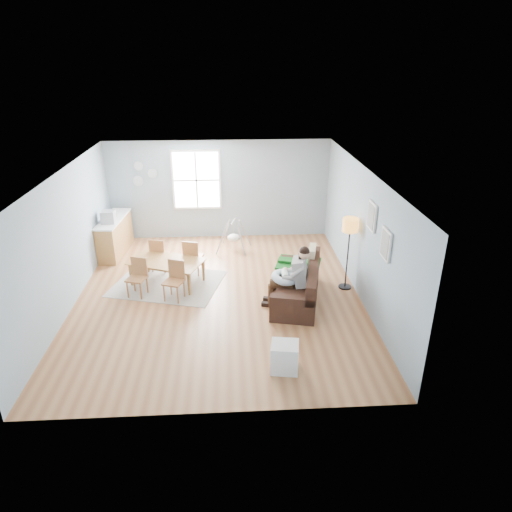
{
  "coord_description": "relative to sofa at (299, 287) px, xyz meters",
  "views": [
    {
      "loc": [
        0.28,
        -8.64,
        4.79
      ],
      "look_at": [
        0.79,
        -0.19,
        1.0
      ],
      "focal_mm": 32.0,
      "sensor_mm": 36.0,
      "label": 1
    }
  ],
  "objects": [
    {
      "name": "green_throw",
      "position": [
        0.08,
        0.68,
        0.23
      ],
      "size": [
        1.11,
        1.01,
        0.04
      ],
      "primitive_type": "cube",
      "rotation": [
        0.0,
        0.0,
        -0.29
      ],
      "color": "#166022",
      "rests_on": "sofa"
    },
    {
      "name": "father",
      "position": [
        -0.19,
        -0.25,
        0.42
      ],
      "size": [
        1.0,
        0.59,
        1.34
      ],
      "color": "gray",
      "rests_on": "sofa"
    },
    {
      "name": "wall_plates",
      "position": [
        -3.7,
        3.73,
        1.54
      ],
      "size": [
        0.67,
        0.02,
        0.66
      ],
      "color": "#A7BEC9",
      "rests_on": "room"
    },
    {
      "name": "baby_swing",
      "position": [
        -1.33,
        2.72,
        0.08
      ],
      "size": [
        0.95,
        0.97,
        0.81
      ],
      "color": "#A1A1A5",
      "rests_on": "room"
    },
    {
      "name": "beige_pillow",
      "position": [
        0.32,
        0.47,
        0.46
      ],
      "size": [
        0.25,
        0.52,
        0.5
      ],
      "primitive_type": "cube",
      "rotation": [
        0.0,
        0.0,
        -0.24
      ],
      "color": "beige",
      "rests_on": "sofa"
    },
    {
      "name": "toddler",
      "position": [
        -0.03,
        0.2,
        0.41
      ],
      "size": [
        0.56,
        0.38,
        0.83
      ],
      "color": "white",
      "rests_on": "sofa"
    },
    {
      "name": "pictures",
      "position": [
        1.27,
        -0.79,
        1.56
      ],
      "size": [
        0.05,
        1.34,
        0.74
      ],
      "color": "white",
      "rests_on": "room"
    },
    {
      "name": "chair_ne",
      "position": [
        -2.31,
        1.33,
        0.2
      ],
      "size": [
        0.49,
        0.49,
        0.87
      ],
      "color": "#965B33",
      "rests_on": "rug"
    },
    {
      "name": "dining_table",
      "position": [
        -2.86,
        0.89,
        -0.01
      ],
      "size": [
        1.8,
        1.42,
        0.56
      ],
      "primitive_type": "imported",
      "rotation": [
        0.0,
        0.0,
        -0.38
      ],
      "color": "olive",
      "rests_on": "rug"
    },
    {
      "name": "infant",
      "position": [
        -0.33,
        -0.18,
        0.43
      ],
      "size": [
        0.14,
        0.36,
        0.14
      ],
      "color": "silver",
      "rests_on": "nursing_pillow"
    },
    {
      "name": "nursing_pillow",
      "position": [
        -0.34,
        -0.22,
        0.35
      ],
      "size": [
        0.71,
        0.7,
        0.22
      ],
      "primitive_type": "torus",
      "rotation": [
        0.0,
        0.14,
        -0.33
      ],
      "color": "#CBECFF",
      "rests_on": "father"
    },
    {
      "name": "chair_nw",
      "position": [
        -3.11,
        1.55,
        0.18
      ],
      "size": [
        0.46,
        0.46,
        0.84
      ],
      "color": "#965B33",
      "rests_on": "rug"
    },
    {
      "name": "storage_cube",
      "position": [
        -0.59,
        -2.31,
        -0.04
      ],
      "size": [
        0.5,
        0.46,
        0.49
      ],
      "color": "white",
      "rests_on": "room"
    },
    {
      "name": "rug",
      "position": [
        -2.86,
        0.89,
        -0.28
      ],
      "size": [
        2.68,
        2.29,
        0.01
      ],
      "primitive_type": "cube",
      "rotation": [
        0.0,
        0.0,
        -0.26
      ],
      "color": "#9F9A91",
      "rests_on": "room"
    },
    {
      "name": "sofa",
      "position": [
        0.0,
        0.0,
        0.0
      ],
      "size": [
        1.3,
        2.17,
        0.82
      ],
      "color": "black",
      "rests_on": "room"
    },
    {
      "name": "chair_se",
      "position": [
        -2.6,
        0.22,
        0.18
      ],
      "size": [
        0.49,
        0.49,
        0.85
      ],
      "color": "#965B33",
      "rests_on": "rug"
    },
    {
      "name": "room",
      "position": [
        -1.69,
        0.26,
        2.13
      ],
      "size": [
        8.4,
        9.4,
        3.9
      ],
      "color": "brown"
    },
    {
      "name": "floor_lamp",
      "position": [
        1.11,
        0.47,
        1.05
      ],
      "size": [
        0.33,
        0.33,
        1.62
      ],
      "color": "black",
      "rests_on": "room"
    },
    {
      "name": "window",
      "position": [
        -2.29,
        3.72,
        1.36
      ],
      "size": [
        1.32,
        0.08,
        1.62
      ],
      "color": "white",
      "rests_on": "room"
    },
    {
      "name": "monitor",
      "position": [
        -4.41,
        2.43,
        0.8
      ],
      "size": [
        0.32,
        0.31,
        0.3
      ],
      "color": "#A1A1A5",
      "rests_on": "counter"
    },
    {
      "name": "counter",
      "position": [
        -4.39,
        2.75,
        0.19
      ],
      "size": [
        0.62,
        1.72,
        0.94
      ],
      "color": "olive",
      "rests_on": "room"
    },
    {
      "name": "chair_sw",
      "position": [
        -3.4,
        0.44,
        0.17
      ],
      "size": [
        0.47,
        0.47,
        0.83
      ],
      "color": "#965B33",
      "rests_on": "rug"
    }
  ]
}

